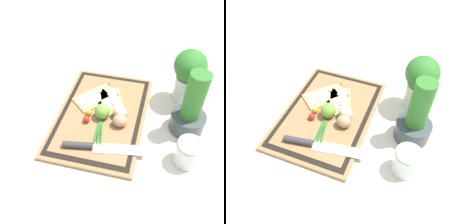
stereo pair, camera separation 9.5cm
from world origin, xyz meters
The scene contains 14 objects.
ground_plane centered at (0.00, 0.00, 0.00)m, with size 6.00×6.00×0.00m, color silver.
cutting_board centered at (0.00, 0.00, 0.01)m, with size 0.48×0.32×0.02m.
pizza_slice_near centered at (-0.07, -0.05, 0.02)m, with size 0.18×0.18×0.02m.
pizza_slice_far centered at (-0.07, 0.02, 0.02)m, with size 0.17×0.14×0.02m.
knife centered at (0.16, 0.00, 0.03)m, with size 0.07×0.27×0.02m.
egg_brown centered at (0.04, 0.08, 0.04)m, with size 0.04×0.05×0.04m, color tan.
egg_pink centered at (0.00, 0.07, 0.04)m, with size 0.04×0.05×0.04m, color beige.
lime centered at (0.02, 0.01, 0.04)m, with size 0.06×0.06×0.06m, color #70A838.
cherry_tomato_red centered at (0.05, -0.04, 0.03)m, with size 0.02×0.02×0.02m, color red.
cherry_tomato_yellow centered at (0.02, -0.04, 0.03)m, with size 0.02×0.02×0.02m, color gold.
scallion_bunch centered at (-0.01, 0.00, 0.02)m, with size 0.31×0.08×0.01m.
herb_pot centered at (-0.02, 0.31, 0.08)m, with size 0.12×0.12×0.24m.
sauce_jar centered at (0.12, 0.31, 0.04)m, with size 0.08×0.08×0.09m.
herb_glass centered at (-0.17, 0.29, 0.13)m, with size 0.14×0.12×0.22m.
Camera 2 is at (0.61, 0.28, 0.72)m, focal length 42.00 mm.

